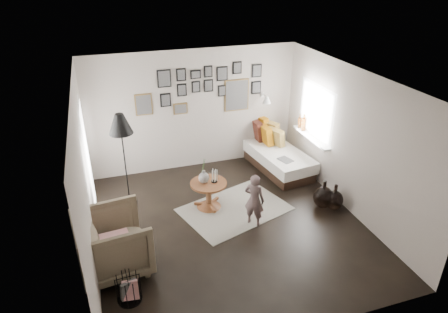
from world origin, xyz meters
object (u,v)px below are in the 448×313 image
object	(u,v)px
daybed	(274,153)
armchair	(113,243)
pedestal_table	(209,196)
vase	(204,176)
child	(254,200)
demijohn_large	(323,197)
demijohn_small	(334,200)
magazine_basket	(129,289)
floor_lamp	(121,127)

from	to	relation	value
daybed	armchair	world-z (taller)	daybed
pedestal_table	vase	size ratio (longest dim) A/B	1.40
daybed	child	distance (m)	2.30
armchair	demijohn_large	world-z (taller)	armchair
armchair	child	world-z (taller)	child
pedestal_table	demijohn_small	xyz separation A→B (m)	(2.20, -0.78, -0.05)
armchair	magazine_basket	world-z (taller)	armchair
daybed	magazine_basket	size ratio (longest dim) A/B	5.25
pedestal_table	magazine_basket	distance (m)	2.49
magazine_basket	demijohn_small	size ratio (longest dim) A/B	0.79
demijohn_large	demijohn_small	distance (m)	0.21
floor_lamp	demijohn_large	distance (m)	3.90
child	floor_lamp	bearing A→B (deg)	8.59
vase	armchair	size ratio (longest dim) A/B	0.47
magazine_basket	pedestal_table	bearing A→B (deg)	48.04
magazine_basket	demijohn_small	distance (m)	4.01
vase	demijohn_large	world-z (taller)	vase
daybed	demijohn_large	size ratio (longest dim) A/B	3.77
vase	demijohn_large	xyz separation A→B (m)	(2.11, -0.68, -0.46)
magazine_basket	floor_lamp	bearing A→B (deg)	83.92
daybed	magazine_basket	world-z (taller)	daybed
pedestal_table	daybed	bearing A→B (deg)	32.14
floor_lamp	magazine_basket	world-z (taller)	floor_lamp
demijohn_small	child	world-z (taller)	child
floor_lamp	child	bearing A→B (deg)	-33.57
pedestal_table	armchair	world-z (taller)	armchair
armchair	demijohn_large	distance (m)	3.86
armchair	child	bearing A→B (deg)	-87.58
vase	demijohn_large	size ratio (longest dim) A/B	0.86
pedestal_table	daybed	size ratio (longest dim) A/B	0.32
daybed	child	size ratio (longest dim) A/B	2.16
vase	child	xyz separation A→B (m)	(0.69, -0.76, -0.19)
vase	armchair	xyz separation A→B (m)	(-1.71, -1.16, -0.21)
vase	armchair	world-z (taller)	vase
vase	child	world-z (taller)	vase
floor_lamp	magazine_basket	distance (m)	2.81
floor_lamp	child	size ratio (longest dim) A/B	1.85
magazine_basket	demijohn_large	size ratio (longest dim) A/B	0.72
vase	floor_lamp	bearing A→B (deg)	156.73
daybed	demijohn_small	xyz separation A→B (m)	(0.34, -1.95, -0.12)
daybed	armchair	xyz separation A→B (m)	(-3.65, -2.31, 0.16)
floor_lamp	demijohn_large	bearing A→B (deg)	-19.94
floor_lamp	demijohn_large	size ratio (longest dim) A/B	3.24
daybed	armchair	distance (m)	4.32
magazine_basket	demijohn_large	xyz separation A→B (m)	(3.70, 1.20, 0.02)
child	demijohn_large	bearing A→B (deg)	-134.36
daybed	demijohn_large	distance (m)	1.84
daybed	demijohn_small	bearing A→B (deg)	-87.86
demijohn_large	daybed	bearing A→B (deg)	95.44
pedestal_table	demijohn_large	xyz separation A→B (m)	(2.03, -0.66, -0.03)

